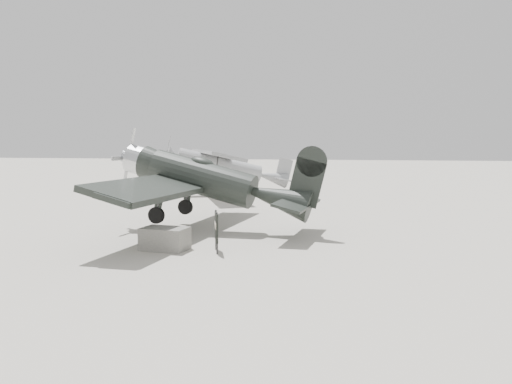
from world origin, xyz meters
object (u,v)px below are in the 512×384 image
at_px(lowwing_monoplane, 212,182).
at_px(highwing_monoplane, 225,163).
at_px(sign_board, 216,228).
at_px(equipment_block, 165,239).

xyz_separation_m(lowwing_monoplane, highwing_monoplane, (-2.78, 12.92, 0.16)).
relative_size(lowwing_monoplane, highwing_monoplane, 0.98).
distance_m(lowwing_monoplane, highwing_monoplane, 13.21).
relative_size(highwing_monoplane, sign_board, 8.92).
distance_m(highwing_monoplane, sign_board, 16.87).
height_order(lowwing_monoplane, equipment_block, lowwing_monoplane).
relative_size(equipment_block, sign_board, 1.12).
xyz_separation_m(highwing_monoplane, equipment_block, (2.22, -16.37, -1.68)).
bearing_deg(lowwing_monoplane, highwing_monoplane, 108.76).
bearing_deg(highwing_monoplane, sign_board, -99.69).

